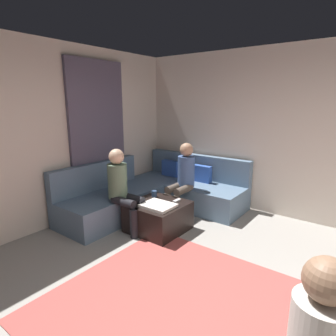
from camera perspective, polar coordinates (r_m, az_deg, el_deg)
name	(u,v)px	position (r m, az deg, el deg)	size (l,w,h in m)	color
wall_back	(305,135)	(4.81, 25.89, 5.97)	(6.00, 0.12, 2.70)	beige
wall_left	(15,140)	(4.28, -28.41, 4.92)	(0.12, 6.00, 2.70)	beige
curtain_panel	(98,138)	(4.89, -13.85, 5.84)	(0.06, 1.10, 2.50)	#595166
area_rug	(192,313)	(2.86, 4.94, -27.19)	(2.60, 2.20, 0.01)	#AD4C47
sectional_couch	(156,193)	(4.98, -2.43, -5.13)	(2.10, 2.55, 0.87)	slate
ottoman	(158,216)	(4.20, -2.01, -9.74)	(0.76, 0.76, 0.42)	black
folded_blanket	(158,206)	(3.97, -2.01, -7.58)	(0.44, 0.36, 0.04)	white
coffee_mug	(154,194)	(4.37, -2.80, -5.20)	(0.08, 0.08, 0.10)	#334C72
game_remote	(177,201)	(4.18, 1.80, -6.58)	(0.05, 0.15, 0.02)	white
person_on_couch_back	(183,177)	(4.61, 3.00, -1.76)	(0.30, 0.60, 1.20)	brown
person_on_couch_side	(122,187)	(4.11, -9.18, -3.80)	(0.60, 0.30, 1.20)	black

